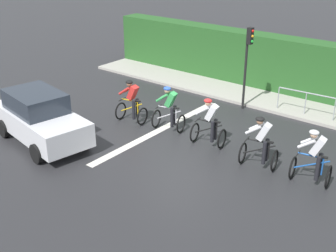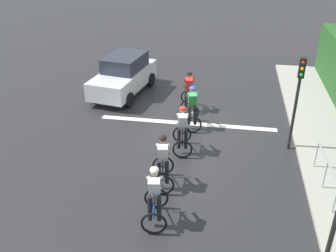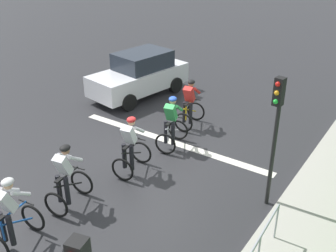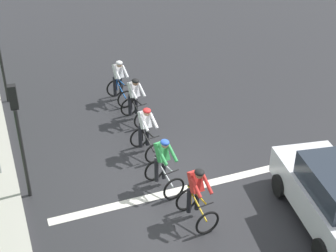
{
  "view_description": "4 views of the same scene",
  "coord_description": "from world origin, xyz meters",
  "views": [
    {
      "loc": [
        11.32,
        8.54,
        6.71
      ],
      "look_at": [
        0.88,
        0.25,
        0.75
      ],
      "focal_mm": 46.9,
      "sensor_mm": 36.0,
      "label": 1
    },
    {
      "loc": [
        -1.49,
        12.64,
        7.05
      ],
      "look_at": [
        0.41,
        1.31,
        0.95
      ],
      "focal_mm": 40.97,
      "sensor_mm": 36.0,
      "label": 2
    },
    {
      "loc": [
        -6.36,
        8.67,
        6.24
      ],
      "look_at": [
        -0.39,
        -0.08,
        0.97
      ],
      "focal_mm": 43.31,
      "sensor_mm": 36.0,
      "label": 3
    },
    {
      "loc": [
        -4.1,
        -10.97,
        8.69
      ],
      "look_at": [
        0.49,
        0.89,
        1.1
      ],
      "focal_mm": 52.92,
      "sensor_mm": 36.0,
      "label": 4
    }
  ],
  "objects": [
    {
      "name": "ground_plane",
      "position": [
        0.0,
        0.0,
        0.0
      ],
      "size": [
        80.0,
        80.0,
        0.0
      ],
      "primitive_type": "plane",
      "color": "#28282B"
    },
    {
      "name": "sidewalk_kerb",
      "position": [
        -5.42,
        2.0,
        0.06
      ],
      "size": [
        2.8,
        20.75,
        0.12
      ],
      "primitive_type": "cube",
      "color": "#ADA89E",
      "rests_on": "ground"
    },
    {
      "name": "stone_wall_low",
      "position": [
        -6.32,
        2.0,
        0.25
      ],
      "size": [
        0.44,
        20.75,
        0.49
      ],
      "primitive_type": "cube",
      "color": "gray",
      "rests_on": "ground"
    },
    {
      "name": "hedge_wall",
      "position": [
        -6.62,
        2.0,
        1.24
      ],
      "size": [
        1.1,
        20.75,
        2.48
      ],
      "primitive_type": "cube",
      "color": "#265623",
      "rests_on": "ground"
    },
    {
      "name": "road_marking_stop_line",
      "position": [
        0.0,
        -0.81,
        0.0
      ],
      "size": [
        7.0,
        0.3,
        0.01
      ],
      "primitive_type": "cube",
      "color": "silver",
      "rests_on": "ground"
    },
    {
      "name": "cyclist_lead",
      "position": [
        0.15,
        4.96,
        0.8
      ],
      "size": [
        0.81,
        1.16,
        1.66
      ],
      "color": "black",
      "rests_on": "ground"
    },
    {
      "name": "cyclist_second",
      "position": [
        0.23,
        3.34,
        0.8
      ],
      "size": [
        0.85,
        1.18,
        1.66
      ],
      "color": "black",
      "rests_on": "ground"
    },
    {
      "name": "cyclist_mid",
      "position": [
        -0.08,
        1.27,
        0.8
      ],
      "size": [
        0.83,
        1.17,
        1.66
      ],
      "color": "black",
      "rests_on": "ground"
    },
    {
      "name": "cyclist_fourth",
      "position": [
        -0.21,
        -0.54,
        0.8
      ],
      "size": [
        0.87,
        1.19,
        1.66
      ],
      "color": "black",
      "rests_on": "ground"
    },
    {
      "name": "cyclist_trailing",
      "position": [
        0.1,
        -2.1,
        0.8
      ],
      "size": [
        0.8,
        1.15,
        1.66
      ],
      "color": "black",
      "rests_on": "ground"
    },
    {
      "name": "car_white",
      "position": [
        3.27,
        -3.44,
        0.87
      ],
      "size": [
        2.41,
        4.33,
        1.76
      ],
      "color": "silver",
      "rests_on": "ground"
    },
    {
      "name": "traffic_light_near_crossing",
      "position": [
        -3.76,
        0.56,
        2.22
      ],
      "size": [
        0.22,
        0.31,
        3.34
      ],
      "color": "black",
      "rests_on": "ground"
    },
    {
      "name": "pedestrian_railing_kerbside",
      "position": [
        -4.52,
        3.39,
        0.78
      ],
      "size": [
        0.23,
        3.38,
        1.03
      ],
      "color": "#999EA3",
      "rests_on": "ground"
    }
  ]
}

